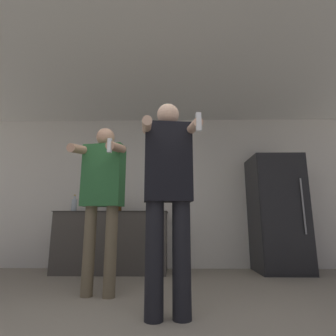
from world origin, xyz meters
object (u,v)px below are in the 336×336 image
Objects in this scene: bottle_clear_vodka at (119,206)px; bottle_short_whiskey at (74,205)px; bottle_brown_liquor at (111,205)px; person_man_side at (102,190)px; person_woman_foreground at (168,192)px; refrigerator at (277,213)px; bottle_dark_rum at (160,206)px.

bottle_clear_vodka is 0.74m from bottle_short_whiskey.
bottle_brown_liquor is at bearing -180.00° from bottle_clear_vodka.
bottle_short_whiskey is at bearing 180.00° from bottle_brown_liquor.
person_man_side is (0.84, -1.45, 0.06)m from bottle_short_whiskey.
person_man_side is at bearing 139.08° from person_woman_foreground.
bottle_brown_liquor is at bearing 99.57° from person_man_side.
person_woman_foreground is (-1.65, -1.96, 0.10)m from refrigerator.
bottle_clear_vodka is at bearing 94.23° from person_man_side.
bottle_clear_vodka is 2.23m from person_woman_foreground.
person_man_side reaches higher than person_woman_foreground.
bottle_brown_liquor is at bearing 114.90° from person_woman_foreground.
person_man_side is (-2.37, -1.34, 0.19)m from refrigerator.
refrigerator is 6.37× the size of bottle_dark_rum.
person_man_side is at bearing -59.87° from bottle_short_whiskey.
refrigerator is 2.73m from person_man_side.
bottle_brown_liquor is (-2.61, 0.11, 0.14)m from refrigerator.
bottle_brown_liquor is (-0.79, 0.00, 0.02)m from bottle_dark_rum.
person_woman_foreground is 0.99× the size of person_man_side.
bottle_brown_liquor is (0.60, 0.00, 0.01)m from bottle_short_whiskey.
person_woman_foreground is at bearing -40.92° from person_man_side.
bottle_short_whiskey is 2.60m from person_woman_foreground.
person_man_side reaches higher than bottle_brown_liquor.
person_man_side is (0.11, -1.45, 0.08)m from bottle_clear_vodka.
bottle_dark_rum is at bearing -0.00° from bottle_clear_vodka.
bottle_clear_vodka is at bearing 177.38° from refrigerator.
refrigerator is at bearing -3.56° from bottle_dark_rum.
person_woman_foreground reaches higher than bottle_dark_rum.
bottle_dark_rum is 0.97× the size of bottle_short_whiskey.
refrigerator is 1.83m from bottle_dark_rum.
refrigerator is 5.97× the size of bottle_brown_liquor.
bottle_brown_liquor is 0.17× the size of person_man_side.
person_woman_foreground is (0.96, -2.08, -0.04)m from bottle_brown_liquor.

